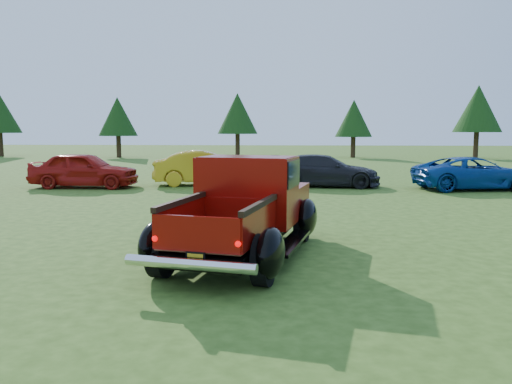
# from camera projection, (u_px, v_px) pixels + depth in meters

# --- Properties ---
(ground) EXTENTS (120.00, 120.00, 0.00)m
(ground) POSITION_uv_depth(u_px,v_px,m) (231.00, 249.00, 8.99)
(ground) COLOR #304D16
(ground) RESTS_ON ground
(tree_west) EXTENTS (2.94, 2.94, 4.60)m
(tree_west) POSITION_uv_depth(u_px,v_px,m) (118.00, 117.00, 38.08)
(tree_west) COLOR #332114
(tree_west) RESTS_ON ground
(tree_mid_left) EXTENTS (3.20, 3.20, 5.00)m
(tree_mid_left) POSITION_uv_depth(u_px,v_px,m) (237.00, 114.00, 39.46)
(tree_mid_left) COLOR #332114
(tree_mid_left) RESTS_ON ground
(tree_mid_right) EXTENTS (2.82, 2.82, 4.40)m
(tree_mid_right) POSITION_uv_depth(u_px,v_px,m) (354.00, 119.00, 37.95)
(tree_mid_right) COLOR #332114
(tree_mid_right) RESTS_ON ground
(tree_east) EXTENTS (3.46, 3.46, 5.40)m
(tree_east) POSITION_uv_depth(u_px,v_px,m) (478.00, 109.00, 36.80)
(tree_east) COLOR #332114
(tree_east) RESTS_ON ground
(pickup_truck) EXTENTS (2.88, 4.77, 1.68)m
(pickup_truck) POSITION_uv_depth(u_px,v_px,m) (248.00, 207.00, 8.70)
(pickup_truck) COLOR black
(pickup_truck) RESTS_ON ground
(show_car_red) EXTENTS (3.90, 1.59, 1.33)m
(show_car_red) POSITION_uv_depth(u_px,v_px,m) (84.00, 170.00, 18.42)
(show_car_red) COLOR #9F130E
(show_car_red) RESTS_ON ground
(show_car_yellow) EXTENTS (4.22, 2.12, 1.33)m
(show_car_yellow) POSITION_uv_depth(u_px,v_px,m) (206.00, 168.00, 19.29)
(show_car_yellow) COLOR gold
(show_car_yellow) RESTS_ON ground
(show_car_grey) EXTENTS (4.23, 1.94, 1.20)m
(show_car_grey) POSITION_uv_depth(u_px,v_px,m) (324.00, 171.00, 18.77)
(show_car_grey) COLOR black
(show_car_grey) RESTS_ON ground
(show_car_blue) EXTENTS (4.47, 2.63, 1.17)m
(show_car_blue) POSITION_uv_depth(u_px,v_px,m) (474.00, 173.00, 17.85)
(show_car_blue) COLOR navy
(show_car_blue) RESTS_ON ground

